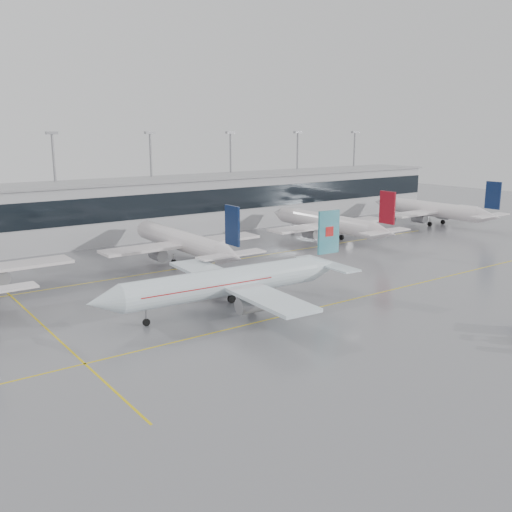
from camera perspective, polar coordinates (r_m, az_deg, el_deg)
ground at (r=74.92m, az=5.45°, el=-5.34°), size 320.00×320.00×0.00m
taxi_line_main at (r=74.92m, az=5.45°, el=-5.34°), size 120.00×0.25×0.01m
taxi_line_north at (r=98.49m, az=-6.19°, el=-1.01°), size 120.00×0.25×0.01m
taxi_line_cross at (r=74.00m, az=-20.70°, el=-6.34°), size 0.25×60.00×0.01m
terminal at (r=125.73m, az=-13.61°, el=4.42°), size 180.00×15.00×12.00m
terminal_glass at (r=118.66m, az=-12.23°, el=4.76°), size 180.00×0.20×5.00m
terminal_roof at (r=125.06m, az=-13.76°, el=7.23°), size 182.00×16.00×0.40m
light_masts at (r=130.51m, az=-14.81°, el=7.88°), size 156.40×1.00×22.60m
air_canada_jet at (r=73.67m, az=-2.28°, el=-2.56°), size 37.32×30.12×11.81m
parked_jet_c at (r=100.86m, az=-7.29°, el=1.43°), size 29.64×36.96×11.72m
parked_jet_d at (r=121.37m, az=7.33°, el=3.30°), size 29.64×36.96×11.72m
parked_jet_e at (r=147.44m, az=17.30°, el=4.45°), size 29.64×36.96×11.72m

